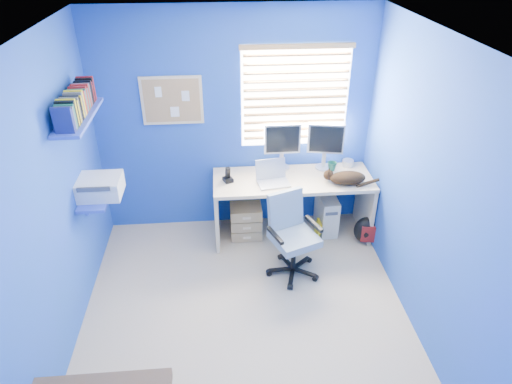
{
  "coord_description": "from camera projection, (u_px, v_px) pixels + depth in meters",
  "views": [
    {
      "loc": [
        -0.17,
        -3.05,
        3.17
      ],
      "look_at": [
        0.15,
        0.65,
        0.95
      ],
      "focal_mm": 32.0,
      "sensor_mm": 36.0,
      "label": 1
    }
  ],
  "objects": [
    {
      "name": "backpack",
      "position": [
        366.0,
        230.0,
        5.15
      ],
      "size": [
        0.31,
        0.25,
        0.32
      ],
      "primitive_type": "ellipsoid",
      "rotation": [
        0.0,
        0.0,
        -0.16
      ],
      "color": "black",
      "rests_on": "floor"
    },
    {
      "name": "corkboard",
      "position": [
        172.0,
        101.0,
        4.75
      ],
      "size": [
        0.64,
        0.02,
        0.52
      ],
      "color": "tan",
      "rests_on": "ground"
    },
    {
      "name": "floor",
      "position": [
        246.0,
        316.0,
        4.25
      ],
      "size": [
        3.0,
        3.2,
        0.0
      ],
      "primitive_type": "cube",
      "color": "tan",
      "rests_on": "ground"
    },
    {
      "name": "mug",
      "position": [
        332.0,
        166.0,
        5.12
      ],
      "size": [
        0.1,
        0.09,
        0.1
      ],
      "primitive_type": "imported",
      "color": "#185E48",
      "rests_on": "desk"
    },
    {
      "name": "desk",
      "position": [
        292.0,
        207.0,
        5.17
      ],
      "size": [
        1.74,
        0.65,
        0.74
      ],
      "primitive_type": "cube",
      "color": "tan",
      "rests_on": "floor"
    },
    {
      "name": "wall_right",
      "position": [
        428.0,
        194.0,
        3.72
      ],
      "size": [
        0.01,
        3.2,
        2.5
      ],
      "primitive_type": "cube",
      "color": "#1C4EA7",
      "rests_on": "ground"
    },
    {
      "name": "monitor_right",
      "position": [
        325.0,
        147.0,
        5.05
      ],
      "size": [
        0.42,
        0.19,
        0.54
      ],
      "primitive_type": "cube",
      "rotation": [
        0.0,
        0.0,
        -0.19
      ],
      "color": "silver",
      "rests_on": "desk"
    },
    {
      "name": "office_chair",
      "position": [
        292.0,
        245.0,
        4.63
      ],
      "size": [
        0.66,
        0.66,
        0.87
      ],
      "color": "black",
      "rests_on": "floor"
    },
    {
      "name": "yellow_book",
      "position": [
        317.0,
        230.0,
        5.21
      ],
      "size": [
        0.03,
        0.17,
        0.24
      ],
      "primitive_type": "cube",
      "color": "yellow",
      "rests_on": "floor"
    },
    {
      "name": "cat",
      "position": [
        348.0,
        178.0,
        4.85
      ],
      "size": [
        0.43,
        0.31,
        0.14
      ],
      "primitive_type": "ellipsoid",
      "rotation": [
        0.0,
        0.0,
        -0.31
      ],
      "color": "black",
      "rests_on": "desk"
    },
    {
      "name": "laptop",
      "position": [
        274.0,
        175.0,
        4.83
      ],
      "size": [
        0.37,
        0.31,
        0.22
      ],
      "primitive_type": "cube",
      "rotation": [
        0.0,
        0.0,
        0.15
      ],
      "color": "silver",
      "rests_on": "desk"
    },
    {
      "name": "wall_back",
      "position": [
        235.0,
        125.0,
        4.97
      ],
      "size": [
        3.0,
        0.01,
        2.5
      ],
      "primitive_type": "cube",
      "color": "#1C4EA7",
      "rests_on": "ground"
    },
    {
      "name": "drawer_boxes",
      "position": [
        246.0,
        221.0,
        5.23
      ],
      "size": [
        0.35,
        0.28,
        0.41
      ],
      "primitive_type": "cube",
      "color": "tan",
      "rests_on": "floor"
    },
    {
      "name": "wall_shelves",
      "position": [
        87.0,
        147.0,
        4.05
      ],
      "size": [
        0.42,
        0.9,
        1.05
      ],
      "color": "blue",
      "rests_on": "ground"
    },
    {
      "name": "cd_spindle",
      "position": [
        348.0,
        163.0,
        5.23
      ],
      "size": [
        0.13,
        0.13,
        0.07
      ],
      "primitive_type": "cylinder",
      "color": "silver",
      "rests_on": "desk"
    },
    {
      "name": "phone",
      "position": [
        228.0,
        174.0,
        4.89
      ],
      "size": [
        0.12,
        0.14,
        0.17
      ],
      "primitive_type": "cube",
      "rotation": [
        0.0,
        0.0,
        0.38
      ],
      "color": "black",
      "rests_on": "desk"
    },
    {
      "name": "wall_left",
      "position": [
        49.0,
        211.0,
        3.49
      ],
      "size": [
        0.01,
        3.2,
        2.5
      ],
      "primitive_type": "cube",
      "color": "#1C4EA7",
      "rests_on": "ground"
    },
    {
      "name": "ceiling",
      "position": [
        242.0,
        40.0,
        2.96
      ],
      "size": [
        3.0,
        3.2,
        0.0
      ],
      "primitive_type": "cube",
      "color": "white",
      "rests_on": "wall_back"
    },
    {
      "name": "window_blinds",
      "position": [
        295.0,
        97.0,
        4.84
      ],
      "size": [
        1.15,
        0.05,
        1.1
      ],
      "color": "white",
      "rests_on": "ground"
    },
    {
      "name": "wall_front",
      "position": [
        265.0,
        375.0,
        2.24
      ],
      "size": [
        3.0,
        0.01,
        2.5
      ],
      "primitive_type": "cube",
      "color": "#1C4EA7",
      "rests_on": "ground"
    },
    {
      "name": "monitor_left",
      "position": [
        282.0,
        147.0,
        5.05
      ],
      "size": [
        0.4,
        0.12,
        0.54
      ],
      "primitive_type": "cube",
      "rotation": [
        0.0,
        0.0,
        0.01
      ],
      "color": "silver",
      "rests_on": "desk"
    },
    {
      "name": "tower_pc",
      "position": [
        326.0,
        213.0,
        5.33
      ],
      "size": [
        0.2,
        0.45,
        0.45
      ],
      "primitive_type": "cube",
      "rotation": [
        0.0,
        0.0,
        0.03
      ],
      "color": "beige",
      "rests_on": "floor"
    }
  ]
}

